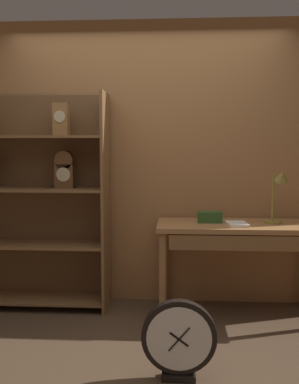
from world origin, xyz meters
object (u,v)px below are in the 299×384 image
Objects in this scene: bookshelf at (25,201)px; round_clock_large at (179,339)px; desk_lamp at (278,191)px; toolbox_small at (210,217)px; workbench at (239,235)px; open_repair_manual at (237,224)px.

bookshelf is 1.99m from round_clock_large.
desk_lamp is at bearing -3.54° from bookshelf.
toolbox_small is (-0.57, 0.04, -0.23)m from desk_lamp.
bookshelf is at bearing 176.47° from toolbox_small.
open_repair_manual reaches higher than workbench.
workbench is at bearing -5.06° from bookshelf.
workbench is 0.14m from open_repair_manual.
desk_lamp is at bearing 12.55° from open_repair_manual.
desk_lamp is 1.61m from round_clock_large.
open_repair_manual is at bearing -7.52° from bookshelf.
open_repair_manual is at bearing 63.98° from round_clock_large.
round_clock_large is at bearing -103.30° from toolbox_small.
desk_lamp is 0.62m from toolbox_small.
open_repair_manual is (-0.36, -0.11, -0.27)m from desk_lamp.
toolbox_small is at bearing 164.68° from workbench.
open_repair_manual is (1.88, -0.25, -0.14)m from bookshelf.
bookshelf is 1.90m from open_repair_manual.
workbench is 2.71× the size of round_clock_large.
workbench is 0.50m from desk_lamp.
desk_lamp reaches higher than open_repair_manual.
bookshelf reaches higher than open_repair_manual.
toolbox_small is 0.26m from open_repair_manual.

